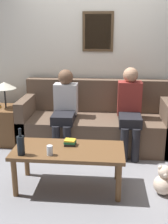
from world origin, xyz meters
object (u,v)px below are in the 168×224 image
at_px(wine_bottle, 21,145).
at_px(couch_main, 96,124).
at_px(person_right, 130,107).
at_px(teddy_bear, 164,182).
at_px(coffee_table, 69,154).
at_px(person_left, 65,107).
at_px(drinking_glass, 50,150).

bearing_deg(wine_bottle, couch_main, 63.85).
bearing_deg(person_right, teddy_bear, -73.97).
relative_size(coffee_table, wine_bottle, 4.17).
relative_size(couch_main, person_left, 1.89).
relative_size(coffee_table, drinking_glass, 11.52).
bearing_deg(person_right, wine_bottle, -133.76).
bearing_deg(person_right, person_left, -179.82).
distance_m(person_left, teddy_bear, 1.75).
distance_m(wine_bottle, drinking_glass, 0.31).
distance_m(wine_bottle, teddy_bear, 1.59).
bearing_deg(wine_bottle, teddy_bear, 5.49).
bearing_deg(drinking_glass, coffee_table, 44.94).
distance_m(couch_main, person_left, 0.58).
distance_m(couch_main, wine_bottle, 1.63).
distance_m(wine_bottle, person_left, 1.29).
bearing_deg(teddy_bear, person_left, 138.58).
bearing_deg(person_right, coffee_table, -124.45).
bearing_deg(wine_bottle, person_right, 46.24).
xyz_separation_m(person_right, teddy_bear, (0.32, -1.11, -0.53)).
xyz_separation_m(person_left, teddy_bear, (1.26, -1.11, -0.51)).
relative_size(couch_main, wine_bottle, 7.55).
height_order(drinking_glass, person_right, person_right).
xyz_separation_m(drinking_glass, teddy_bear, (1.22, 0.13, -0.38)).
distance_m(coffee_table, teddy_bear, 1.09).
height_order(wine_bottle, person_left, person_left).
relative_size(wine_bottle, person_left, 0.25).
height_order(drinking_glass, person_left, person_left).
height_order(coffee_table, wine_bottle, wine_bottle).
xyz_separation_m(coffee_table, person_left, (-0.21, 1.06, 0.25)).
bearing_deg(teddy_bear, drinking_glass, -174.07).
relative_size(drinking_glass, person_left, 0.09).
distance_m(wine_bottle, person_right, 1.75).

